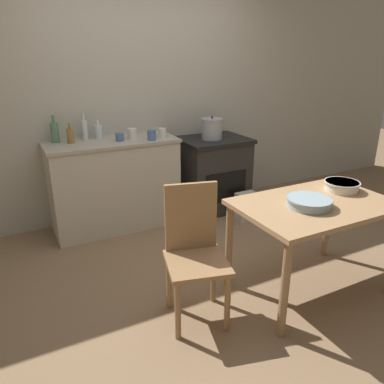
# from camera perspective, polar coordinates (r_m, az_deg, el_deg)

# --- Properties ---
(ground_plane) EXTENTS (14.00, 14.00, 0.00)m
(ground_plane) POSITION_cam_1_polar(r_m,az_deg,el_deg) (3.25, 3.12, -12.16)
(ground_plane) COLOR #896B4C
(wall_back) EXTENTS (8.00, 0.07, 2.55)m
(wall_back) POSITION_cam_1_polar(r_m,az_deg,el_deg) (4.21, -7.79, 13.77)
(wall_back) COLOR #B2AD9E
(wall_back) RESTS_ON ground_plane
(counter_cabinet) EXTENTS (1.30, 0.56, 0.93)m
(counter_cabinet) POSITION_cam_1_polar(r_m,az_deg,el_deg) (3.97, -11.72, 1.15)
(counter_cabinet) COLOR beige
(counter_cabinet) RESTS_ON ground_plane
(stove) EXTENTS (0.76, 0.65, 0.85)m
(stove) POSITION_cam_1_polar(r_m,az_deg,el_deg) (4.38, 3.13, 2.80)
(stove) COLOR #2D2B28
(stove) RESTS_ON ground_plane
(work_table) EXTENTS (1.14, 0.74, 0.73)m
(work_table) POSITION_cam_1_polar(r_m,az_deg,el_deg) (2.89, 18.13, -3.37)
(work_table) COLOR #A87F56
(work_table) RESTS_ON ground_plane
(chair) EXTENTS (0.49, 0.49, 0.94)m
(chair) POSITION_cam_1_polar(r_m,az_deg,el_deg) (2.56, 0.38, -8.85)
(chair) COLOR #997047
(chair) RESTS_ON ground_plane
(flour_sack) EXTENTS (0.23, 0.16, 0.31)m
(flour_sack) POSITION_cam_1_polar(r_m,az_deg,el_deg) (4.19, 8.29, -2.19)
(flour_sack) COLOR beige
(flour_sack) RESTS_ON ground_plane
(stock_pot) EXTENTS (0.24, 0.24, 0.25)m
(stock_pot) POSITION_cam_1_polar(r_m,az_deg,el_deg) (4.21, 3.06, 9.62)
(stock_pot) COLOR #A8A8AD
(stock_pot) RESTS_ON stove
(mixing_bowl_large) EXTENTS (0.32, 0.32, 0.07)m
(mixing_bowl_large) POSITION_cam_1_polar(r_m,az_deg,el_deg) (2.75, 17.41, -1.44)
(mixing_bowl_large) COLOR #93A8B2
(mixing_bowl_large) RESTS_ON work_table
(mixing_bowl_small) EXTENTS (0.27, 0.27, 0.07)m
(mixing_bowl_small) POSITION_cam_1_polar(r_m,az_deg,el_deg) (3.16, 21.86, 0.93)
(mixing_bowl_small) COLOR silver
(mixing_bowl_small) RESTS_ON work_table
(bottle_far_left) EXTENTS (0.06, 0.06, 0.26)m
(bottle_far_left) POSITION_cam_1_polar(r_m,az_deg,el_deg) (3.94, -16.06, 9.15)
(bottle_far_left) COLOR silver
(bottle_far_left) RESTS_ON counter_cabinet
(bottle_left) EXTENTS (0.07, 0.07, 0.19)m
(bottle_left) POSITION_cam_1_polar(r_m,az_deg,el_deg) (3.95, -14.05, 8.94)
(bottle_left) COLOR silver
(bottle_left) RESTS_ON counter_cabinet
(bottle_mid_left) EXTENTS (0.08, 0.08, 0.27)m
(bottle_mid_left) POSITION_cam_1_polar(r_m,az_deg,el_deg) (3.88, -20.17, 8.58)
(bottle_mid_left) COLOR #517F5B
(bottle_mid_left) RESTS_ON counter_cabinet
(bottle_center_left) EXTENTS (0.07, 0.07, 0.20)m
(bottle_center_left) POSITION_cam_1_polar(r_m,az_deg,el_deg) (3.81, -18.04, 8.21)
(bottle_center_left) COLOR olive
(bottle_center_left) RESTS_ON counter_cabinet
(cup_center) EXTENTS (0.08, 0.08, 0.08)m
(cup_center) POSITION_cam_1_polar(r_m,az_deg,el_deg) (3.80, -10.96, 8.26)
(cup_center) COLOR #4C6B99
(cup_center) RESTS_ON counter_cabinet
(cup_center_right) EXTENTS (0.09, 0.09, 0.10)m
(cup_center_right) POSITION_cam_1_polar(r_m,az_deg,el_deg) (3.87, -9.10, 8.77)
(cup_center_right) COLOR silver
(cup_center_right) RESTS_ON counter_cabinet
(cup_mid_right) EXTENTS (0.08, 0.08, 0.09)m
(cup_mid_right) POSITION_cam_1_polar(r_m,az_deg,el_deg) (3.91, -4.57, 8.99)
(cup_mid_right) COLOR silver
(cup_mid_right) RESTS_ON counter_cabinet
(cup_right) EXTENTS (0.09, 0.09, 0.10)m
(cup_right) POSITION_cam_1_polar(r_m,az_deg,el_deg) (3.78, -6.17, 8.63)
(cup_right) COLOR #4C6B99
(cup_right) RESTS_ON counter_cabinet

